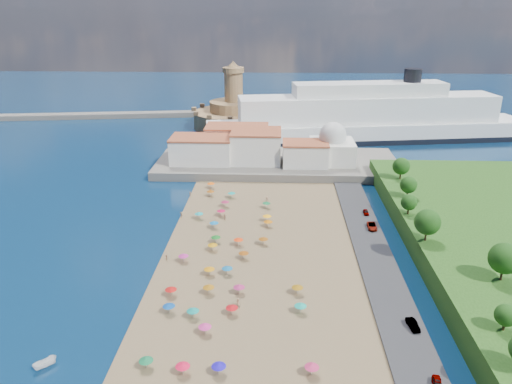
{
  "coord_description": "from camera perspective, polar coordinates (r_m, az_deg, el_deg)",
  "views": [
    {
      "loc": [
        9.85,
        -107.43,
        58.15
      ],
      "look_at": [
        4.0,
        25.0,
        8.0
      ],
      "focal_mm": 35.0,
      "sensor_mm": 36.0,
      "label": 1
    }
  ],
  "objects": [
    {
      "name": "ground",
      "position": [
        122.55,
        -2.41,
        -7.62
      ],
      "size": [
        700.0,
        700.0,
        0.0
      ],
      "primitive_type": "plane",
      "color": "#071938",
      "rests_on": "ground"
    },
    {
      "name": "terrace",
      "position": [
        189.11,
        2.46,
        3.27
      ],
      "size": [
        90.0,
        36.0,
        3.0
      ],
      "primitive_type": "cube",
      "color": "#59544C",
      "rests_on": "ground"
    },
    {
      "name": "beach_parasols",
      "position": [
        108.08,
        -4.04,
        -10.54
      ],
      "size": [
        32.11,
        115.16,
        2.2
      ],
      "color": "gray",
      "rests_on": "beach"
    },
    {
      "name": "waterfront_buildings",
      "position": [
        188.36,
        -1.49,
        5.24
      ],
      "size": [
        57.0,
        29.0,
        11.0
      ],
      "color": "silver",
      "rests_on": "terrace"
    },
    {
      "name": "cruise_ship",
      "position": [
        231.5,
        12.6,
        8.06
      ],
      "size": [
        146.25,
        43.22,
        31.61
      ],
      "color": "black",
      "rests_on": "ground"
    },
    {
      "name": "domed_building",
      "position": [
        186.17,
        8.69,
        5.17
      ],
      "size": [
        16.0,
        16.0,
        15.0
      ],
      "color": "silver",
      "rests_on": "terrace"
    },
    {
      "name": "breakwater",
      "position": [
        292.26,
        -21.96,
        8.02
      ],
      "size": [
        199.03,
        34.77,
        2.6
      ],
      "primitive_type": "cube",
      "rotation": [
        0.0,
        0.0,
        0.14
      ],
      "color": "#59544C",
      "rests_on": "ground"
    },
    {
      "name": "jetty",
      "position": [
        223.9,
        -3.17,
        5.96
      ],
      "size": [
        18.0,
        70.0,
        2.4
      ],
      "primitive_type": "cube",
      "color": "#59544C",
      "rests_on": "ground"
    },
    {
      "name": "beachgoers",
      "position": [
        126.63,
        -4.67,
        -6.13
      ],
      "size": [
        34.09,
        96.32,
        1.8
      ],
      "color": "tan",
      "rests_on": "beach"
    },
    {
      "name": "fortress",
      "position": [
        251.72,
        -2.54,
        8.91
      ],
      "size": [
        40.0,
        40.0,
        32.4
      ],
      "color": "#A77E53",
      "rests_on": "ground"
    },
    {
      "name": "parked_cars",
      "position": [
        123.1,
        14.62,
        -7.47
      ],
      "size": [
        2.56,
        73.93,
        1.44
      ],
      "color": "gray",
      "rests_on": "promenade"
    },
    {
      "name": "hillside_trees",
      "position": [
        119.49,
        21.29,
        -4.46
      ],
      "size": [
        16.52,
        110.78,
        8.04
      ],
      "color": "#382314",
      "rests_on": "hillside"
    }
  ]
}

